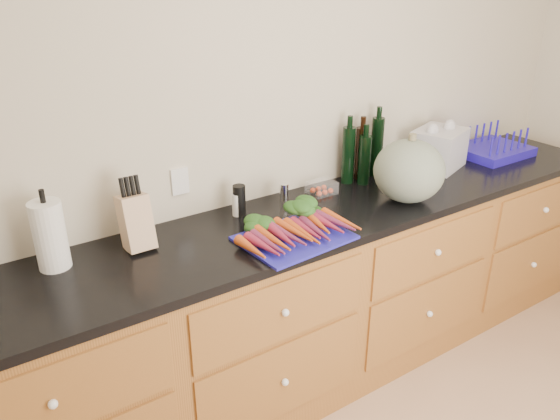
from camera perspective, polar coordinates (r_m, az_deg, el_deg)
wall_back at (r=2.71m, az=0.78°, el=9.35°), size 4.10×0.05×2.60m
cabinets at (r=2.82m, az=4.51°, el=-9.10°), size 3.60×0.64×0.90m
countertop at (r=2.59m, az=4.80°, el=-0.39°), size 3.64×0.62×0.04m
cutting_board at (r=2.31m, az=1.52°, el=-2.90°), size 0.47×0.37×0.01m
carrots at (r=2.32m, az=0.99°, el=-1.85°), size 0.48×0.33×0.06m
squash at (r=2.70m, az=13.33°, el=4.00°), size 0.34×0.34×0.31m
paper_towel at (r=2.22m, az=-22.91°, el=-2.47°), size 0.12×0.12×0.27m
knife_block at (r=2.27m, az=-14.83°, el=-1.23°), size 0.11×0.11×0.22m
grinder_salt at (r=2.51m, az=-4.49°, el=0.55°), size 0.05×0.05×0.11m
grinder_pepper at (r=2.51m, az=-4.28°, el=1.02°), size 0.06×0.06×0.14m
canister_chrome at (r=2.63m, az=0.43°, el=1.75°), size 0.04×0.04×0.10m
tomato_box at (r=2.76m, az=4.38°, el=2.33°), size 0.13×0.11×0.06m
bottles at (r=2.93m, az=8.66°, el=5.86°), size 0.27×0.14×0.32m
grocery_bag at (r=3.22m, az=16.23°, el=6.19°), size 0.36×0.32×0.22m
dish_rack at (r=3.56m, az=21.30°, el=6.03°), size 0.42×0.33×0.17m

